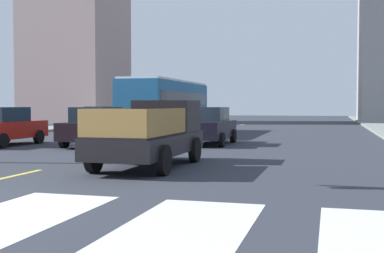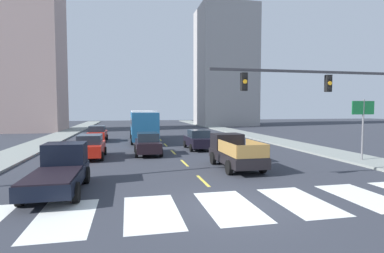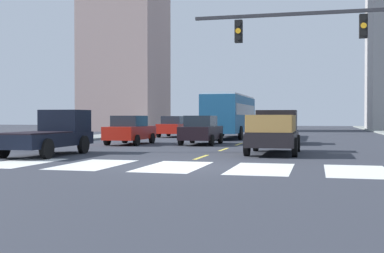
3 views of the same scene
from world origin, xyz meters
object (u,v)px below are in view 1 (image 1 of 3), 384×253
sedan_far (97,127)px  pickup_stakebed (154,134)px  city_bus (167,103)px  sedan_near_left (3,126)px  sedan_near_right (103,119)px  sedan_mid (208,126)px

sedan_far → pickup_stakebed: bearing=-51.4°
city_bus → sedan_near_left: city_bus is taller
city_bus → sedan_near_right: (-4.86, 1.00, -1.09)m
city_bus → sedan_mid: 8.72m
pickup_stakebed → sedan_far: bearing=127.4°
pickup_stakebed → sedan_mid: bearing=91.2°
sedan_far → sedan_mid: size_ratio=1.00×
sedan_near_left → pickup_stakebed: bearing=-28.9°
sedan_near_left → sedan_mid: (8.70, 3.01, 0.00)m
sedan_near_left → sedan_near_right: 11.46m
sedan_far → sedan_mid: (4.54, 2.12, 0.00)m
sedan_far → sedan_near_right: same height
sedan_far → sedan_mid: bearing=25.4°
sedan_near_left → sedan_mid: bearing=20.4°
pickup_stakebed → sedan_far: size_ratio=1.18×
sedan_near_left → sedan_near_right: same height
sedan_near_left → sedan_far: bearing=13.5°
sedan_mid → sedan_near_right: bearing=137.2°
sedan_far → sedan_near_right: (-4.74, 10.55, 0.00)m
sedan_near_right → sedan_mid: size_ratio=1.00×
city_bus → sedan_far: 9.62m
pickup_stakebed → sedan_mid: size_ratio=1.18×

